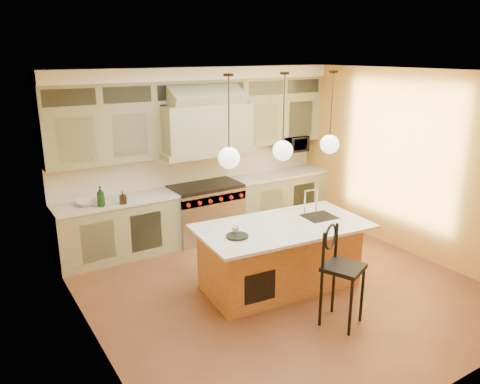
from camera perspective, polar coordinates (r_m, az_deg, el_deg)
floor at (r=6.65m, az=4.81°, el=-11.41°), size 5.00×5.00×0.00m
ceiling at (r=5.87m, az=5.52°, el=14.40°), size 5.00×5.00×0.00m
wall_back at (r=8.17m, az=-5.52°, el=4.79°), size 5.00×0.00×5.00m
wall_front at (r=4.50m, az=24.86°, el=-6.86°), size 5.00×0.00×5.00m
wall_left at (r=5.07m, az=-18.07°, el=-3.52°), size 0.00×5.00×5.00m
wall_right at (r=7.84m, az=19.90°, el=3.34°), size 0.00×5.00×5.00m
back_cabinetry at (r=7.95m, az=-4.65°, el=4.31°), size 5.00×0.77×2.90m
range at (r=8.13m, az=-4.20°, el=-2.32°), size 1.20×0.74×0.96m
kitchen_island at (r=6.47m, az=4.94°, el=-7.62°), size 2.39×1.42×1.35m
counter_stool at (r=5.64m, az=12.18°, el=-9.14°), size 0.57×0.57×1.23m
microwave at (r=9.00m, az=6.41°, el=5.87°), size 0.54×0.37×0.30m
oil_bottle_a at (r=7.16m, az=-16.63°, el=-0.51°), size 0.14×0.14×0.31m
oil_bottle_b at (r=7.21m, az=-14.10°, el=-0.66°), size 0.09×0.09×0.20m
fruit_bowl at (r=7.32m, az=-18.21°, el=-1.26°), size 0.33×0.33×0.07m
cup at (r=5.93m, az=-0.56°, el=-4.66°), size 0.11×0.11×0.10m
pendant_left at (r=5.57m, az=-1.35°, el=4.47°), size 0.26×0.26×1.11m
pendant_center at (r=6.01m, az=5.24°, el=5.32°), size 0.26×0.26×1.11m
pendant_right at (r=6.52m, az=10.88°, el=5.99°), size 0.26×0.26×1.11m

